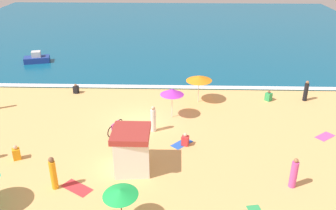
{
  "coord_description": "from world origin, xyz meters",
  "views": [
    {
      "loc": [
        2.51,
        -21.71,
        11.46
      ],
      "look_at": [
        1.82,
        1.14,
        0.8
      ],
      "focal_mm": 38.12,
      "sensor_mm": 36.0,
      "label": 1
    }
  ],
  "objects_px": {
    "parked_bicycle": "(115,127)",
    "beachgoer_3": "(53,173)",
    "beach_umbrella_4": "(120,192)",
    "beachgoer_8": "(153,119)",
    "small_boat_0": "(37,59)",
    "beachgoer_6": "(306,91)",
    "beachgoer_1": "(16,153)",
    "beach_umbrella_1": "(172,92)",
    "beachgoer_10": "(76,89)",
    "lifeguard_cabana": "(132,150)",
    "beach_umbrella_2": "(199,78)",
    "beachgoer_5": "(268,96)",
    "beachgoer_9": "(294,174)",
    "beachgoer_0": "(185,140)"
  },
  "relations": [
    {
      "from": "beach_umbrella_1",
      "to": "beach_umbrella_2",
      "type": "relative_size",
      "value": 0.84
    },
    {
      "from": "beach_umbrella_2",
      "to": "beachgoer_3",
      "type": "relative_size",
      "value": 1.52
    },
    {
      "from": "beachgoer_5",
      "to": "beachgoer_9",
      "type": "xyz_separation_m",
      "value": [
        -1.2,
        -10.74,
        0.44
      ]
    },
    {
      "from": "parked_bicycle",
      "to": "beachgoer_3",
      "type": "distance_m",
      "value": 6.18
    },
    {
      "from": "beachgoer_5",
      "to": "beachgoer_9",
      "type": "bearing_deg",
      "value": -96.36
    },
    {
      "from": "lifeguard_cabana",
      "to": "beachgoer_0",
      "type": "relative_size",
      "value": 2.86
    },
    {
      "from": "lifeguard_cabana",
      "to": "beachgoer_8",
      "type": "height_order",
      "value": "lifeguard_cabana"
    },
    {
      "from": "beach_umbrella_1",
      "to": "beachgoer_10",
      "type": "xyz_separation_m",
      "value": [
        -7.93,
        4.11,
        -1.6
      ]
    },
    {
      "from": "parked_bicycle",
      "to": "small_boat_0",
      "type": "bearing_deg",
      "value": 126.25
    },
    {
      "from": "beach_umbrella_2",
      "to": "small_boat_0",
      "type": "xyz_separation_m",
      "value": [
        -15.93,
        9.01,
        -1.47
      ]
    },
    {
      "from": "beachgoer_1",
      "to": "beachgoer_6",
      "type": "height_order",
      "value": "beachgoer_6"
    },
    {
      "from": "beach_umbrella_1",
      "to": "beachgoer_5",
      "type": "height_order",
      "value": "beach_umbrella_1"
    },
    {
      "from": "beach_umbrella_4",
      "to": "beachgoer_6",
      "type": "bearing_deg",
      "value": 48.0
    },
    {
      "from": "lifeguard_cabana",
      "to": "beachgoer_1",
      "type": "xyz_separation_m",
      "value": [
        -6.73,
        0.71,
        -0.82
      ]
    },
    {
      "from": "beachgoer_8",
      "to": "small_boat_0",
      "type": "height_order",
      "value": "beachgoer_8"
    },
    {
      "from": "beach_umbrella_4",
      "to": "beachgoer_5",
      "type": "relative_size",
      "value": 2.57
    },
    {
      "from": "lifeguard_cabana",
      "to": "parked_bicycle",
      "type": "distance_m",
      "value": 4.34
    },
    {
      "from": "beach_umbrella_1",
      "to": "beachgoer_8",
      "type": "distance_m",
      "value": 2.61
    },
    {
      "from": "beachgoer_5",
      "to": "beach_umbrella_4",
      "type": "bearing_deg",
      "value": -124.86
    },
    {
      "from": "parked_bicycle",
      "to": "beachgoer_5",
      "type": "relative_size",
      "value": 2.07
    },
    {
      "from": "beachgoer_5",
      "to": "beachgoer_10",
      "type": "relative_size",
      "value": 1.03
    },
    {
      "from": "beachgoer_8",
      "to": "beachgoer_3",
      "type": "bearing_deg",
      "value": -126.96
    },
    {
      "from": "beachgoer_8",
      "to": "beachgoer_9",
      "type": "relative_size",
      "value": 1.06
    },
    {
      "from": "beachgoer_0",
      "to": "beachgoer_3",
      "type": "relative_size",
      "value": 0.45
    },
    {
      "from": "parked_bicycle",
      "to": "beachgoer_1",
      "type": "xyz_separation_m",
      "value": [
        -5.14,
        -3.24,
        0.0
      ]
    },
    {
      "from": "beachgoer_1",
      "to": "beachgoer_9",
      "type": "relative_size",
      "value": 0.53
    },
    {
      "from": "beachgoer_0",
      "to": "beachgoer_5",
      "type": "distance_m",
      "value": 9.51
    },
    {
      "from": "lifeguard_cabana",
      "to": "beachgoer_9",
      "type": "xyz_separation_m",
      "value": [
        8.32,
        -1.34,
        -0.42
      ]
    },
    {
      "from": "beachgoer_8",
      "to": "lifeguard_cabana",
      "type": "bearing_deg",
      "value": -101.57
    },
    {
      "from": "beachgoer_6",
      "to": "beachgoer_10",
      "type": "xyz_separation_m",
      "value": [
        -18.25,
        0.94,
        -0.44
      ]
    },
    {
      "from": "parked_bicycle",
      "to": "beach_umbrella_4",
      "type": "bearing_deg",
      "value": -78.65
    },
    {
      "from": "beach_umbrella_4",
      "to": "beachgoer_3",
      "type": "bearing_deg",
      "value": 147.82
    },
    {
      "from": "lifeguard_cabana",
      "to": "beach_umbrella_4",
      "type": "bearing_deg",
      "value": -89.31
    },
    {
      "from": "beach_umbrella_2",
      "to": "beachgoer_8",
      "type": "bearing_deg",
      "value": -123.62
    },
    {
      "from": "beach_umbrella_4",
      "to": "beachgoer_8",
      "type": "xyz_separation_m",
      "value": [
        0.82,
        8.44,
        -0.85
      ]
    },
    {
      "from": "beachgoer_0",
      "to": "beachgoer_9",
      "type": "distance_m",
      "value": 6.66
    },
    {
      "from": "beach_umbrella_2",
      "to": "beach_umbrella_4",
      "type": "relative_size",
      "value": 1.32
    },
    {
      "from": "lifeguard_cabana",
      "to": "beach_umbrella_2",
      "type": "bearing_deg",
      "value": 65.88
    },
    {
      "from": "beachgoer_8",
      "to": "beachgoer_5",
      "type": "bearing_deg",
      "value": 30.78
    },
    {
      "from": "small_boat_0",
      "to": "beachgoer_6",
      "type": "bearing_deg",
      "value": -19.39
    },
    {
      "from": "beachgoer_5",
      "to": "lifeguard_cabana",
      "type": "bearing_deg",
      "value": -135.36
    },
    {
      "from": "beachgoer_1",
      "to": "beachgoer_3",
      "type": "xyz_separation_m",
      "value": [
        3.02,
        -2.54,
        0.5
      ]
    },
    {
      "from": "beachgoer_9",
      "to": "small_boat_0",
      "type": "bearing_deg",
      "value": 136.25
    },
    {
      "from": "beachgoer_1",
      "to": "beachgoer_10",
      "type": "xyz_separation_m",
      "value": [
        0.84,
        9.7,
        -0.05
      ]
    },
    {
      "from": "beachgoer_10",
      "to": "beachgoer_9",
      "type": "bearing_deg",
      "value": -39.6
    },
    {
      "from": "beachgoer_6",
      "to": "small_boat_0",
      "type": "relative_size",
      "value": 0.61
    },
    {
      "from": "small_boat_0",
      "to": "beachgoer_3",
      "type": "bearing_deg",
      "value": -67.57
    },
    {
      "from": "beach_umbrella_4",
      "to": "beachgoer_3",
      "type": "height_order",
      "value": "beach_umbrella_4"
    },
    {
      "from": "beach_umbrella_2",
      "to": "beachgoer_3",
      "type": "xyz_separation_m",
      "value": [
        -7.74,
        -10.83,
        -1.06
      ]
    },
    {
      "from": "beach_umbrella_4",
      "to": "beachgoer_5",
      "type": "height_order",
      "value": "beach_umbrella_4"
    }
  ]
}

